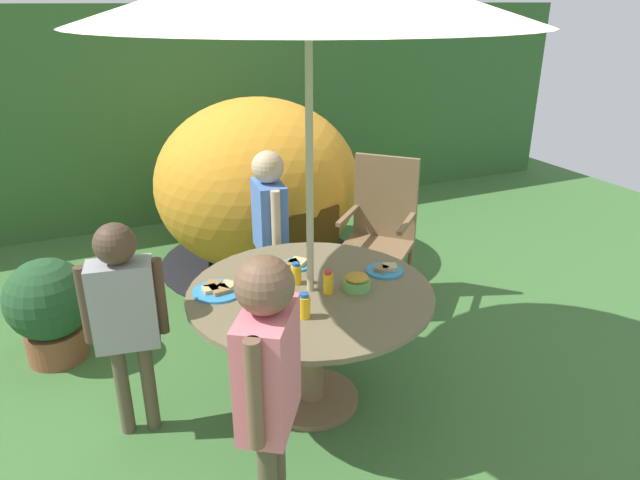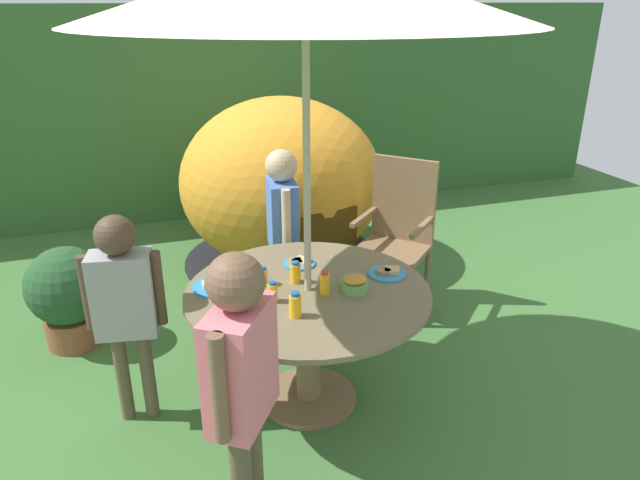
% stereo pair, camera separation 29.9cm
% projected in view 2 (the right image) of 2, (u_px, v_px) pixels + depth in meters
% --- Properties ---
extents(ground_plane, '(10.00, 10.00, 0.02)m').
position_uv_depth(ground_plane, '(309.00, 400.00, 3.24)').
color(ground_plane, '#3D6B33').
extents(hedge_backdrop, '(9.00, 0.70, 2.04)m').
position_uv_depth(hedge_backdrop, '(207.00, 111.00, 5.91)').
color(hedge_backdrop, '#33602D').
rests_on(hedge_backdrop, ground_plane).
extents(garden_table, '(1.27, 1.27, 0.69)m').
position_uv_depth(garden_table, '(308.00, 317.00, 3.03)').
color(garden_table, brown).
rests_on(garden_table, ground_plane).
extents(wooden_chair, '(0.63, 0.63, 1.07)m').
position_uv_depth(wooden_chair, '(397.00, 228.00, 4.06)').
color(wooden_chair, brown).
rests_on(wooden_chair, ground_plane).
extents(dome_tent, '(1.95, 1.95, 1.37)m').
position_uv_depth(dome_tent, '(282.00, 183.00, 4.73)').
color(dome_tent, orange).
rests_on(dome_tent, ground_plane).
extents(potted_plant, '(0.50, 0.50, 0.66)m').
position_uv_depth(potted_plant, '(68.00, 293.00, 3.64)').
color(potted_plant, brown).
rests_on(potted_plant, ground_plane).
extents(child_in_blue_shirt, '(0.21, 0.41, 1.21)m').
position_uv_depth(child_in_blue_shirt, '(282.00, 215.00, 3.75)').
color(child_in_blue_shirt, '#3F3F47').
rests_on(child_in_blue_shirt, ground_plane).
extents(child_in_grey_shirt, '(0.39, 0.21, 1.15)m').
position_uv_depth(child_in_grey_shirt, '(124.00, 295.00, 2.83)').
color(child_in_grey_shirt, brown).
rests_on(child_in_grey_shirt, ground_plane).
extents(child_in_pink_shirt, '(0.33, 0.37, 1.26)m').
position_uv_depth(child_in_pink_shirt, '(241.00, 365.00, 2.15)').
color(child_in_pink_shirt, brown).
rests_on(child_in_pink_shirt, ground_plane).
extents(snack_bowl, '(0.14, 0.14, 0.08)m').
position_uv_depth(snack_bowl, '(355.00, 284.00, 2.95)').
color(snack_bowl, '#66B259').
rests_on(snack_bowl, garden_table).
extents(plate_center_back, '(0.26, 0.26, 0.03)m').
position_uv_depth(plate_center_back, '(218.00, 285.00, 2.99)').
color(plate_center_back, '#338CD8').
rests_on(plate_center_back, garden_table).
extents(plate_mid_left, '(0.18, 0.18, 0.03)m').
position_uv_depth(plate_mid_left, '(299.00, 263.00, 3.24)').
color(plate_mid_left, '#338CD8').
rests_on(plate_mid_left, garden_table).
extents(plate_front_edge, '(0.20, 0.20, 0.03)m').
position_uv_depth(plate_front_edge, '(387.00, 273.00, 3.13)').
color(plate_front_edge, '#338CD8').
rests_on(plate_front_edge, garden_table).
extents(juice_bottle_near_left, '(0.06, 0.06, 0.10)m').
position_uv_depth(juice_bottle_near_left, '(262.00, 276.00, 3.00)').
color(juice_bottle_near_left, yellow).
rests_on(juice_bottle_near_left, garden_table).
extents(juice_bottle_near_right, '(0.05, 0.05, 0.11)m').
position_uv_depth(juice_bottle_near_right, '(273.00, 292.00, 2.83)').
color(juice_bottle_near_right, yellow).
rests_on(juice_bottle_near_right, garden_table).
extents(juice_bottle_far_left, '(0.06, 0.06, 0.12)m').
position_uv_depth(juice_bottle_far_left, '(295.00, 273.00, 3.03)').
color(juice_bottle_far_left, yellow).
rests_on(juice_bottle_far_left, garden_table).
extents(juice_bottle_far_right, '(0.06, 0.06, 0.13)m').
position_uv_depth(juice_bottle_far_right, '(295.00, 305.00, 2.70)').
color(juice_bottle_far_right, yellow).
rests_on(juice_bottle_far_right, garden_table).
extents(juice_bottle_center_front, '(0.05, 0.05, 0.13)m').
position_uv_depth(juice_bottle_center_front, '(325.00, 283.00, 2.91)').
color(juice_bottle_center_front, yellow).
rests_on(juice_bottle_center_front, garden_table).
extents(cup_near, '(0.07, 0.07, 0.07)m').
position_uv_depth(cup_near, '(251.00, 322.00, 2.60)').
color(cup_near, white).
rests_on(cup_near, garden_table).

